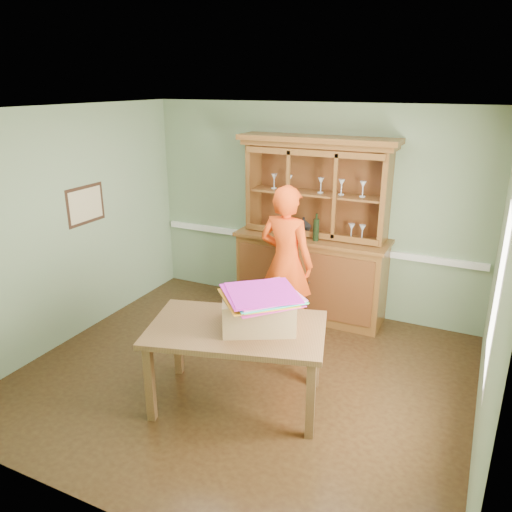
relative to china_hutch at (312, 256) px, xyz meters
The scene contains 14 objects.
floor 1.92m from the china_hutch, 94.13° to the right, with size 4.50×4.50×0.00m, color #452F16.
ceiling 2.57m from the china_hutch, 94.13° to the right, with size 4.50×4.50×0.00m, color white.
wall_back 0.61m from the china_hutch, 115.45° to the left, with size 4.50×4.50×0.00m, color gray.
wall_left 2.99m from the china_hutch, 143.83° to the right, with size 4.00×4.00×0.00m, color gray.
wall_right 2.80m from the china_hutch, 39.26° to the right, with size 4.00×4.00×0.00m, color gray.
wall_front 3.78m from the china_hutch, 91.92° to the right, with size 4.50×4.50×0.00m, color gray.
chair_rail 0.28m from the china_hutch, 117.74° to the left, with size 4.41×0.05×0.08m, color white.
framed_map 2.86m from the china_hutch, 148.61° to the right, with size 0.03×0.60×0.46m.
window_panel 3.01m from the china_hutch, 44.07° to the right, with size 0.03×0.96×1.36m.
china_hutch is the anchor object (origin of this frame).
dining_table 2.16m from the china_hutch, 89.27° to the right, with size 1.81×1.36×0.80m.
cardboard_box 2.08m from the china_hutch, 84.45° to the right, with size 0.64×0.51×0.30m, color #916E4B.
kite_stack 2.13m from the china_hutch, 83.60° to the right, with size 0.84×0.84×0.06m.
person 0.70m from the china_hutch, 97.31° to the right, with size 0.68×0.44×1.85m, color #FF4910.
Camera 1 is at (2.08, -4.05, 2.93)m, focal length 35.00 mm.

